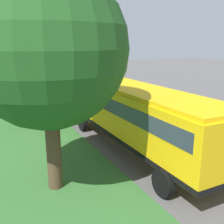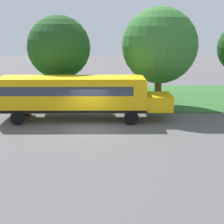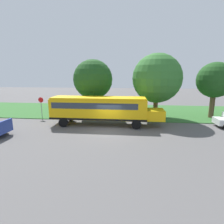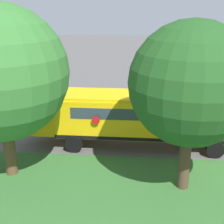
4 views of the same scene
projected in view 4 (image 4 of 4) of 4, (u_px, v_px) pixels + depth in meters
name	position (u px, v px, depth m)	size (l,w,h in m)	color
ground_plane	(127.00, 130.00, 20.96)	(120.00, 120.00, 0.00)	#565454
school_bus	(143.00, 115.00, 18.11)	(2.84, 12.42, 3.16)	yellow
oak_tree_beside_bus	(188.00, 81.00, 12.83)	(5.23, 5.23, 7.60)	#4C3826
oak_tree_roadside_mid	(4.00, 73.00, 13.93)	(6.16, 6.16, 8.23)	brown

